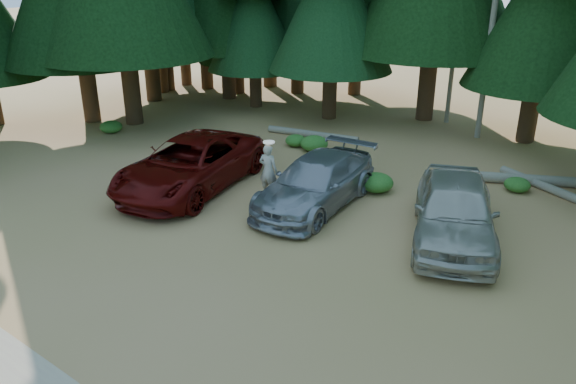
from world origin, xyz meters
name	(u,v)px	position (x,y,z in m)	size (l,w,h in m)	color
ground	(240,270)	(0.00, 0.00, 0.00)	(160.00, 160.00, 0.00)	#A58546
forest_belt_north	(463,131)	(0.00, 15.00, 0.00)	(36.00, 7.00, 22.00)	black
forest_belt_west	(41,128)	(-15.50, 4.00, 0.00)	(6.00, 22.00, 22.00)	black
snag_back	(459,11)	(-1.20, 16.00, 5.00)	(0.20, 0.20, 10.00)	slate
red_pickup	(190,164)	(-4.84, 3.07, 0.85)	(2.83, 6.14, 1.71)	#590A07
silver_minivan_center	(316,183)	(-0.72, 4.37, 0.76)	(2.14, 5.27, 1.53)	#97999F
silver_minivan_right	(455,210)	(3.56, 4.72, 0.89)	(2.11, 5.25, 1.79)	#B6B2A2
frisbee_player	(268,170)	(-2.09, 3.77, 1.05)	(0.68, 0.51, 1.76)	beige
log_left	(312,134)	(-4.85, 10.21, 0.15)	(0.29, 0.29, 4.11)	slate
log_mid	(543,186)	(4.60, 9.99, 0.14)	(0.28, 0.28, 3.46)	slate
log_right	(541,180)	(4.45, 10.33, 0.18)	(0.36, 0.36, 5.68)	slate
shrub_far_left	(296,140)	(-4.73, 8.84, 0.24)	(0.86, 0.86, 0.47)	#25611D
shrub_left	(314,143)	(-3.79, 8.79, 0.30)	(1.11, 1.11, 0.61)	#25611D
shrub_center_left	(376,183)	(0.23, 6.55, 0.30)	(1.11, 1.11, 0.61)	#25611D
shrub_center_right	(354,168)	(-1.05, 7.27, 0.31)	(1.15, 1.15, 0.63)	#25611D
shrub_right	(517,185)	(3.95, 9.33, 0.23)	(0.84, 0.84, 0.46)	#25611D
shrub_edge_west	(111,127)	(-12.36, 5.50, 0.27)	(0.97, 0.97, 0.53)	#25611D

